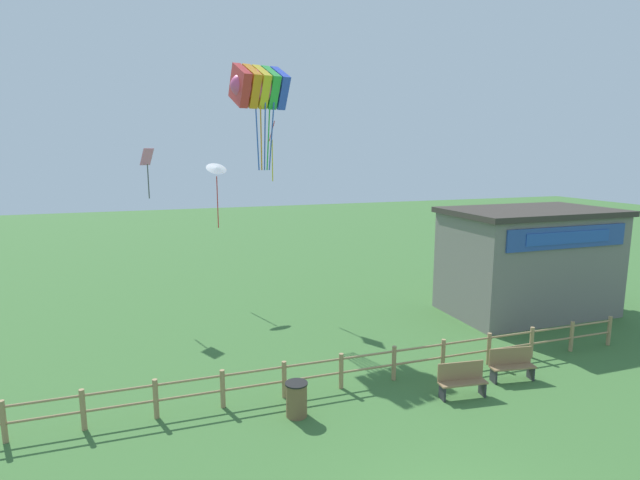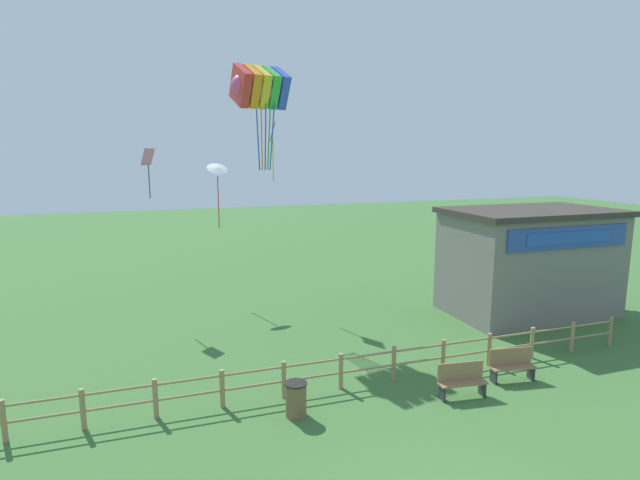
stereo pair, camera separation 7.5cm
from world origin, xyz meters
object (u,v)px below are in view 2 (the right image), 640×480
object	(u,v)px
seaside_building	(529,261)
park_bench_near_fence	(462,380)
park_bench_by_building	(512,364)
kite_rainbow_parafoil	(260,87)
kite_pink_diamond	(148,164)
kite_red_diamond	(273,139)
kite_white_delta	(217,171)
trash_bin	(296,399)

from	to	relation	value
seaside_building	park_bench_near_fence	distance (m)	9.76
park_bench_by_building	kite_rainbow_parafoil	world-z (taller)	kite_rainbow_parafoil
park_bench_near_fence	kite_pink_diamond	xyz separation A→B (m)	(-8.46, 11.58, 6.15)
park_bench_by_building	kite_red_diamond	xyz separation A→B (m)	(-5.01, 11.13, 7.26)
park_bench_near_fence	park_bench_by_building	size ratio (longest dim) A/B	1.00
kite_pink_diamond	kite_red_diamond	distance (m)	5.71
seaside_building	kite_white_delta	xyz separation A→B (m)	(-12.83, 6.82, 3.93)
trash_bin	kite_red_diamond	size ratio (longest dim) A/B	0.35
park_bench_by_building	kite_red_diamond	distance (m)	14.20
seaside_building	park_bench_near_fence	size ratio (longest dim) A/B	4.94
seaside_building	trash_bin	distance (m)	13.73
seaside_building	park_bench_by_building	distance (m)	7.92
trash_bin	kite_rainbow_parafoil	size ratio (longest dim) A/B	0.22
kite_white_delta	kite_red_diamond	distance (m)	3.14
kite_red_diamond	kite_rainbow_parafoil	bearing A→B (deg)	-115.85
kite_pink_diamond	kite_red_diamond	bearing A→B (deg)	-0.19
kite_rainbow_parafoil	kite_pink_diamond	size ratio (longest dim) A/B	2.00
kite_pink_diamond	kite_white_delta	xyz separation A→B (m)	(3.13, 1.22, -0.37)
trash_bin	kite_red_diamond	world-z (taller)	kite_red_diamond
park_bench_near_fence	kite_white_delta	xyz separation A→B (m)	(-5.33, 12.80, 5.78)
seaside_building	kite_pink_diamond	distance (m)	17.46
trash_bin	kite_pink_diamond	bearing A→B (deg)	107.61
trash_bin	kite_white_delta	distance (m)	13.60
park_bench_near_fence	kite_pink_diamond	distance (m)	15.60
park_bench_near_fence	kite_white_delta	distance (m)	15.02
kite_pink_diamond	kite_red_diamond	size ratio (longest dim) A/B	0.79
kite_white_delta	park_bench_by_building	bearing A→B (deg)	-58.82
kite_rainbow_parafoil	kite_white_delta	distance (m)	5.08
kite_white_delta	kite_red_diamond	bearing A→B (deg)	-26.64
kite_pink_diamond	trash_bin	bearing A→B (deg)	-72.39
park_bench_near_fence	kite_rainbow_parafoil	distance (m)	13.85
trash_bin	kite_rainbow_parafoil	xyz separation A→B (m)	(1.08, 8.96, 9.37)
park_bench_near_fence	park_bench_by_building	distance (m)	2.20
park_bench_near_fence	kite_white_delta	size ratio (longest dim) A/B	0.47
kite_pink_diamond	kite_white_delta	bearing A→B (deg)	21.29
seaside_building	park_bench_by_building	world-z (taller)	seaside_building
kite_white_delta	kite_pink_diamond	bearing A→B (deg)	-158.71
trash_bin	kite_white_delta	size ratio (longest dim) A/B	0.30
kite_rainbow_parafoil	kite_white_delta	xyz separation A→B (m)	(-1.46, 3.32, -3.55)
kite_red_diamond	trash_bin	bearing A→B (deg)	-100.72
seaside_building	park_bench_near_fence	xyz separation A→B (m)	(-7.50, -5.97, -1.85)
park_bench_by_building	park_bench_near_fence	bearing A→B (deg)	-168.70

